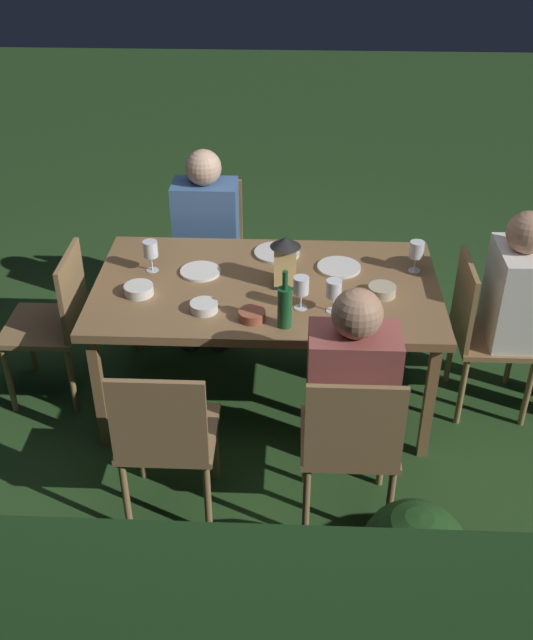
{
  "coord_description": "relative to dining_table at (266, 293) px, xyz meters",
  "views": [
    {
      "loc": [
        -0.14,
        3.28,
        2.65
      ],
      "look_at": [
        0.0,
        0.0,
        0.51
      ],
      "focal_mm": 41.99,
      "sensor_mm": 36.0,
      "label": 1
    }
  ],
  "objects": [
    {
      "name": "ground_plane",
      "position": [
        0.0,
        0.0,
        -0.67
      ],
      "size": [
        16.0,
        16.0,
        0.0
      ],
      "primitive_type": "plane",
      "color": "#26471E"
    },
    {
      "name": "dining_table",
      "position": [
        0.0,
        0.0,
        0.0
      ],
      "size": [
        1.76,
        1.0,
        0.73
      ],
      "color": "olive",
      "rests_on": "ground"
    },
    {
      "name": "chair_head_far",
      "position": [
        1.13,
        0.0,
        -0.19
      ],
      "size": [
        0.4,
        0.42,
        0.87
      ],
      "color": "#937047",
      "rests_on": "ground"
    },
    {
      "name": "chair_side_right_b",
      "position": [
        0.4,
        0.89,
        -0.19
      ],
      "size": [
        0.42,
        0.4,
        0.87
      ],
      "color": "#937047",
      "rests_on": "ground"
    },
    {
      "name": "chair_side_left_b",
      "position": [
        0.4,
        -0.89,
        -0.19
      ],
      "size": [
        0.42,
        0.4,
        0.87
      ],
      "color": "#937047",
      "rests_on": "ground"
    },
    {
      "name": "person_in_blue",
      "position": [
        0.4,
        -0.7,
        -0.04
      ],
      "size": [
        0.38,
        0.47,
        1.15
      ],
      "color": "#426699",
      "rests_on": "ground"
    },
    {
      "name": "chair_side_right_a",
      "position": [
        -0.4,
        0.89,
        -0.19
      ],
      "size": [
        0.42,
        0.4,
        0.87
      ],
      "color": "#937047",
      "rests_on": "ground"
    },
    {
      "name": "person_in_rust",
      "position": [
        -0.4,
        0.7,
        -0.04
      ],
      "size": [
        0.38,
        0.47,
        1.15
      ],
      "color": "#9E4C47",
      "rests_on": "ground"
    },
    {
      "name": "chair_head_near",
      "position": [
        -1.13,
        0.0,
        -0.19
      ],
      "size": [
        0.4,
        0.42,
        0.87
      ],
      "color": "#937047",
      "rests_on": "ground"
    },
    {
      "name": "person_in_cream",
      "position": [
        -1.32,
        0.0,
        -0.04
      ],
      "size": [
        0.48,
        0.38,
        1.15
      ],
      "color": "white",
      "rests_on": "ground"
    },
    {
      "name": "lantern_centerpiece",
      "position": [
        -0.09,
        -0.01,
        0.2
      ],
      "size": [
        0.15,
        0.15,
        0.27
      ],
      "color": "black",
      "rests_on": "dining_table"
    },
    {
      "name": "green_bottle_on_table",
      "position": [
        -0.1,
        0.38,
        0.16
      ],
      "size": [
        0.07,
        0.07,
        0.29
      ],
      "color": "#195128",
      "rests_on": "dining_table"
    },
    {
      "name": "wine_glass_a",
      "position": [
        -0.17,
        0.22,
        0.17
      ],
      "size": [
        0.08,
        0.08,
        0.17
      ],
      "color": "silver",
      "rests_on": "dining_table"
    },
    {
      "name": "wine_glass_b",
      "position": [
        0.61,
        -0.12,
        0.17
      ],
      "size": [
        0.08,
        0.08,
        0.17
      ],
      "color": "silver",
      "rests_on": "dining_table"
    },
    {
      "name": "wine_glass_c",
      "position": [
        -0.77,
        -0.17,
        0.17
      ],
      "size": [
        0.08,
        0.08,
        0.17
      ],
      "color": "silver",
      "rests_on": "dining_table"
    },
    {
      "name": "wine_glass_d",
      "position": [
        -0.33,
        0.24,
        0.17
      ],
      "size": [
        0.08,
        0.08,
        0.17
      ],
      "color": "silver",
      "rests_on": "dining_table"
    },
    {
      "name": "plate_a",
      "position": [
        0.35,
        -0.1,
        0.06
      ],
      "size": [
        0.21,
        0.21,
        0.01
      ],
      "primitive_type": "cylinder",
      "color": "white",
      "rests_on": "dining_table"
    },
    {
      "name": "plate_b",
      "position": [
        -0.04,
        -0.33,
        0.06
      ],
      "size": [
        0.25,
        0.25,
        0.01
      ],
      "primitive_type": "cylinder",
      "color": "silver",
      "rests_on": "dining_table"
    },
    {
      "name": "plate_c",
      "position": [
        -0.37,
        -0.18,
        0.06
      ],
      "size": [
        0.23,
        0.23,
        0.01
      ],
      "primitive_type": "cylinder",
      "color": "silver",
      "rests_on": "dining_table"
    },
    {
      "name": "bowl_olives",
      "position": [
        0.29,
        0.26,
        0.08
      ],
      "size": [
        0.13,
        0.13,
        0.04
      ],
      "color": "silver",
      "rests_on": "dining_table"
    },
    {
      "name": "bowl_bread",
      "position": [
        -0.58,
        0.08,
        0.08
      ],
      "size": [
        0.14,
        0.14,
        0.05
      ],
      "color": "#BCAD8E",
      "rests_on": "dining_table"
    },
    {
      "name": "bowl_salad",
      "position": [
        0.63,
        0.12,
        0.08
      ],
      "size": [
        0.15,
        0.15,
        0.05
      ],
      "color": "silver",
      "rests_on": "dining_table"
    },
    {
      "name": "bowl_dip",
      "position": [
        0.05,
        0.33,
        0.08
      ],
      "size": [
        0.13,
        0.13,
        0.04
      ],
      "color": "#9E5138",
      "rests_on": "dining_table"
    },
    {
      "name": "potted_plant_corner",
      "position": [
        -0.61,
        1.42,
        -0.32
      ],
      "size": [
        0.41,
        0.41,
        0.61
      ],
      "color": "brown",
      "rests_on": "ground"
    }
  ]
}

